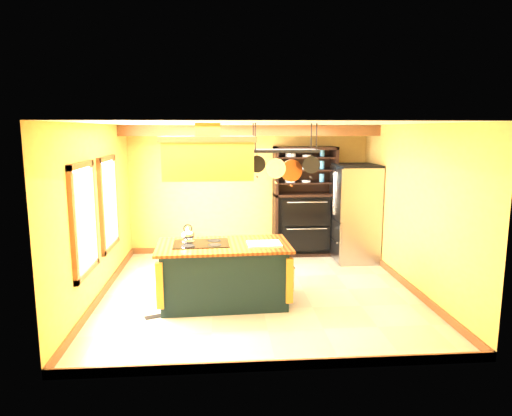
{
  "coord_description": "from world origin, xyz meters",
  "views": [
    {
      "loc": [
        -0.6,
        -7.09,
        2.61
      ],
      "look_at": [
        -0.02,
        0.3,
        1.33
      ],
      "focal_mm": 32.0,
      "sensor_mm": 36.0,
      "label": 1
    }
  ],
  "objects": [
    {
      "name": "hutch",
      "position": [
        1.14,
        2.25,
        0.88
      ],
      "size": [
        1.28,
        0.58,
        2.27
      ],
      "color": "black",
      "rests_on": "floor"
    },
    {
      "name": "range_hood",
      "position": [
        -0.77,
        -0.45,
        2.23
      ],
      "size": [
        1.35,
        0.76,
        0.8
      ],
      "color": "#CC8033",
      "rests_on": "ceiling"
    },
    {
      "name": "kitchen_island",
      "position": [
        -0.57,
        -0.44,
        0.47
      ],
      "size": [
        2.03,
        1.19,
        1.11
      ],
      "rotation": [
        0.0,
        0.0,
        0.04
      ],
      "color": "#132B2D",
      "rests_on": "floor"
    },
    {
      "name": "refrigerator",
      "position": [
        2.07,
        1.72,
        0.92
      ],
      "size": [
        0.82,
        0.97,
        1.89
      ],
      "color": "#96989E",
      "rests_on": "floor"
    },
    {
      "name": "window_far",
      "position": [
        -2.47,
        0.6,
        1.4
      ],
      "size": [
        0.06,
        1.06,
        1.56
      ],
      "color": "brown",
      "rests_on": "wall_left"
    },
    {
      "name": "floor",
      "position": [
        0.0,
        0.0,
        0.0
      ],
      "size": [
        5.0,
        5.0,
        0.0
      ],
      "primitive_type": "plane",
      "color": "beige",
      "rests_on": "ground"
    },
    {
      "name": "wall_left",
      "position": [
        -2.5,
        0.0,
        1.35
      ],
      "size": [
        0.02,
        5.0,
        2.7
      ],
      "primitive_type": "cube",
      "color": "#E4B653",
      "rests_on": "floor"
    },
    {
      "name": "ceiling_beam",
      "position": [
        0.0,
        1.7,
        2.59
      ],
      "size": [
        5.0,
        0.15,
        0.2
      ],
      "primitive_type": "cube",
      "color": "brown",
      "rests_on": "ceiling"
    },
    {
      "name": "pot_rack",
      "position": [
        0.33,
        -0.44,
        2.22
      ],
      "size": [
        1.03,
        0.48,
        0.86
      ],
      "color": "black",
      "rests_on": "ceiling"
    },
    {
      "name": "wall_back",
      "position": [
        0.0,
        2.5,
        1.35
      ],
      "size": [
        5.0,
        0.02,
        2.7
      ],
      "primitive_type": "cube",
      "color": "#E4B653",
      "rests_on": "floor"
    },
    {
      "name": "window_near",
      "position": [
        -2.47,
        -0.8,
        1.4
      ],
      "size": [
        0.06,
        1.06,
        1.56
      ],
      "color": "brown",
      "rests_on": "wall_left"
    },
    {
      "name": "wall_right",
      "position": [
        2.5,
        0.0,
        1.35
      ],
      "size": [
        0.02,
        5.0,
        2.7
      ],
      "primitive_type": "cube",
      "color": "#E4B653",
      "rests_on": "floor"
    },
    {
      "name": "ceiling",
      "position": [
        0.0,
        0.0,
        2.7
      ],
      "size": [
        5.0,
        5.0,
        0.0
      ],
      "primitive_type": "plane",
      "rotation": [
        3.14,
        0.0,
        0.0
      ],
      "color": "white",
      "rests_on": "wall_back"
    },
    {
      "name": "wall_front",
      "position": [
        0.0,
        -2.5,
        1.35
      ],
      "size": [
        5.0,
        0.02,
        2.7
      ],
      "primitive_type": "cube",
      "color": "#E4B653",
      "rests_on": "floor"
    },
    {
      "name": "floor_register",
      "position": [
        -1.55,
        -0.91,
        0.01
      ],
      "size": [
        0.3,
        0.22,
        0.01
      ],
      "primitive_type": "cube",
      "rotation": [
        0.0,
        0.0,
        0.38
      ],
      "color": "black",
      "rests_on": "floor"
    }
  ]
}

